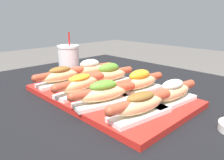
{
  "coord_description": "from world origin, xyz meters",
  "views": [
    {
      "loc": [
        0.45,
        -0.52,
        0.98
      ],
      "look_at": [
        -0.05,
        -0.04,
        0.77
      ],
      "focal_mm": 35.0,
      "sensor_mm": 36.0,
      "label": 1
    }
  ],
  "objects_px": {
    "hot_dog_2": "(103,93)",
    "hot_dog_4": "(90,69)",
    "hot_dog_5": "(109,75)",
    "hot_dog_6": "(139,82)",
    "hot_dog_0": "(60,76)",
    "hot_dog_1": "(80,84)",
    "hot_dog_3": "(140,105)",
    "drink_cup": "(69,59)",
    "hot_dog_7": "(172,92)",
    "serving_tray": "(108,95)"
  },
  "relations": [
    {
      "from": "hot_dog_2",
      "to": "hot_dog_4",
      "type": "xyz_separation_m",
      "value": [
        -0.25,
        0.15,
        0.0
      ]
    },
    {
      "from": "hot_dog_1",
      "to": "hot_dog_7",
      "type": "relative_size",
      "value": 1.0
    },
    {
      "from": "hot_dog_7",
      "to": "hot_dog_5",
      "type": "bearing_deg",
      "value": 179.91
    },
    {
      "from": "hot_dog_2",
      "to": "hot_dog_4",
      "type": "height_order",
      "value": "hot_dog_4"
    },
    {
      "from": "hot_dog_5",
      "to": "hot_dog_6",
      "type": "relative_size",
      "value": 0.99
    },
    {
      "from": "hot_dog_7",
      "to": "serving_tray",
      "type": "bearing_deg",
      "value": -159.81
    },
    {
      "from": "hot_dog_6",
      "to": "drink_cup",
      "type": "relative_size",
      "value": 1.12
    },
    {
      "from": "serving_tray",
      "to": "hot_dog_2",
      "type": "height_order",
      "value": "hot_dog_2"
    },
    {
      "from": "hot_dog_3",
      "to": "drink_cup",
      "type": "xyz_separation_m",
      "value": [
        -0.56,
        0.16,
        0.02
      ]
    },
    {
      "from": "hot_dog_4",
      "to": "hot_dog_2",
      "type": "bearing_deg",
      "value": -30.94
    },
    {
      "from": "hot_dog_1",
      "to": "drink_cup",
      "type": "distance_m",
      "value": 0.35
    },
    {
      "from": "hot_dog_4",
      "to": "drink_cup",
      "type": "height_order",
      "value": "drink_cup"
    },
    {
      "from": "hot_dog_0",
      "to": "hot_dog_5",
      "type": "height_order",
      "value": "hot_dog_5"
    },
    {
      "from": "hot_dog_7",
      "to": "hot_dog_4",
      "type": "bearing_deg",
      "value": 179.99
    },
    {
      "from": "hot_dog_0",
      "to": "hot_dog_2",
      "type": "bearing_deg",
      "value": -3.03
    },
    {
      "from": "hot_dog_1",
      "to": "hot_dog_5",
      "type": "bearing_deg",
      "value": 95.85
    },
    {
      "from": "serving_tray",
      "to": "hot_dog_5",
      "type": "distance_m",
      "value": 0.11
    },
    {
      "from": "hot_dog_1",
      "to": "hot_dog_6",
      "type": "relative_size",
      "value": 1.0
    },
    {
      "from": "hot_dog_1",
      "to": "hot_dog_5",
      "type": "distance_m",
      "value": 0.14
    },
    {
      "from": "hot_dog_3",
      "to": "hot_dog_0",
      "type": "bearing_deg",
      "value": 179.9
    },
    {
      "from": "hot_dog_4",
      "to": "hot_dog_7",
      "type": "bearing_deg",
      "value": -0.01
    },
    {
      "from": "hot_dog_1",
      "to": "hot_dog_2",
      "type": "bearing_deg",
      "value": -2.58
    },
    {
      "from": "serving_tray",
      "to": "hot_dog_4",
      "type": "xyz_separation_m",
      "value": [
        -0.18,
        0.07,
        0.04
      ]
    },
    {
      "from": "hot_dog_4",
      "to": "hot_dog_0",
      "type": "bearing_deg",
      "value": -92.03
    },
    {
      "from": "hot_dog_3",
      "to": "hot_dog_6",
      "type": "relative_size",
      "value": 1.0
    },
    {
      "from": "hot_dog_6",
      "to": "hot_dog_7",
      "type": "height_order",
      "value": "hot_dog_6"
    },
    {
      "from": "hot_dog_6",
      "to": "hot_dog_3",
      "type": "bearing_deg",
      "value": -50.14
    },
    {
      "from": "hot_dog_2",
      "to": "drink_cup",
      "type": "xyz_separation_m",
      "value": [
        -0.43,
        0.17,
        0.01
      ]
    },
    {
      "from": "serving_tray",
      "to": "hot_dog_3",
      "type": "distance_m",
      "value": 0.2
    },
    {
      "from": "hot_dog_4",
      "to": "drink_cup",
      "type": "bearing_deg",
      "value": 173.61
    },
    {
      "from": "hot_dog_2",
      "to": "hot_dog_5",
      "type": "relative_size",
      "value": 0.99
    },
    {
      "from": "hot_dog_3",
      "to": "hot_dog_2",
      "type": "bearing_deg",
      "value": -174.13
    },
    {
      "from": "hot_dog_4",
      "to": "hot_dog_7",
      "type": "height_order",
      "value": "hot_dog_4"
    },
    {
      "from": "hot_dog_0",
      "to": "drink_cup",
      "type": "height_order",
      "value": "drink_cup"
    },
    {
      "from": "hot_dog_2",
      "to": "hot_dog_1",
      "type": "bearing_deg",
      "value": 177.42
    },
    {
      "from": "hot_dog_6",
      "to": "hot_dog_7",
      "type": "xyz_separation_m",
      "value": [
        0.13,
        -0.01,
        -0.0
      ]
    },
    {
      "from": "hot_dog_5",
      "to": "hot_dog_6",
      "type": "distance_m",
      "value": 0.14
    },
    {
      "from": "serving_tray",
      "to": "drink_cup",
      "type": "height_order",
      "value": "drink_cup"
    },
    {
      "from": "hot_dog_0",
      "to": "hot_dog_5",
      "type": "relative_size",
      "value": 1.01
    },
    {
      "from": "hot_dog_1",
      "to": "hot_dog_3",
      "type": "xyz_separation_m",
      "value": [
        0.24,
        0.01,
        0.0
      ]
    },
    {
      "from": "hot_dog_1",
      "to": "hot_dog_5",
      "type": "height_order",
      "value": "hot_dog_5"
    },
    {
      "from": "serving_tray",
      "to": "hot_dog_3",
      "type": "xyz_separation_m",
      "value": [
        0.19,
        -0.06,
        0.04
      ]
    },
    {
      "from": "hot_dog_7",
      "to": "hot_dog_3",
      "type": "bearing_deg",
      "value": -93.2
    },
    {
      "from": "hot_dog_6",
      "to": "hot_dog_0",
      "type": "bearing_deg",
      "value": -150.43
    },
    {
      "from": "hot_dog_0",
      "to": "drink_cup",
      "type": "xyz_separation_m",
      "value": [
        -0.18,
        0.16,
        0.02
      ]
    },
    {
      "from": "hot_dog_4",
      "to": "hot_dog_6",
      "type": "height_order",
      "value": "same"
    },
    {
      "from": "hot_dog_0",
      "to": "serving_tray",
      "type": "bearing_deg",
      "value": 18.53
    },
    {
      "from": "hot_dog_5",
      "to": "hot_dog_3",
      "type": "bearing_deg",
      "value": -27.77
    },
    {
      "from": "hot_dog_3",
      "to": "hot_dog_6",
      "type": "height_order",
      "value": "hot_dog_6"
    },
    {
      "from": "serving_tray",
      "to": "hot_dog_1",
      "type": "distance_m",
      "value": 0.1
    }
  ]
}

